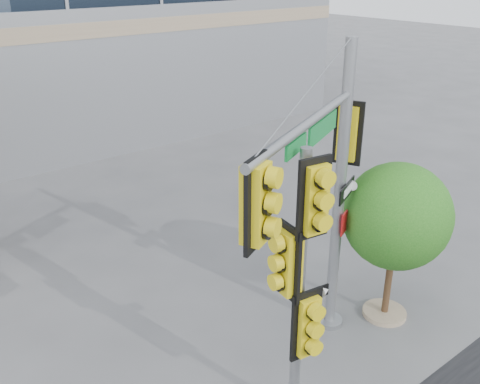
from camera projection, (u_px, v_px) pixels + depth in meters
ground at (280, 370)px, 10.86m from camera, size 120.00×120.00×0.00m
main_signal_pole at (324, 181)px, 9.74m from camera, size 4.61×2.46×6.37m
secondary_signal_pole at (301, 277)px, 8.47m from camera, size 0.89×0.74×5.15m
street_tree at (397, 220)px, 11.61m from camera, size 2.41×2.35×3.76m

